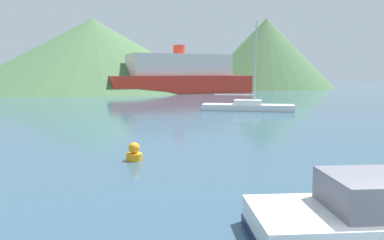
% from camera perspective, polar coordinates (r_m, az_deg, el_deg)
% --- Properties ---
extents(sailboat_inner, '(8.42, 5.69, 8.26)m').
position_cam_1_polar(sailboat_inner, '(35.54, 8.49, 2.08)').
color(sailboat_inner, white).
rests_on(sailboat_inner, ground_plane).
extents(ferry_distant, '(25.57, 10.62, 8.21)m').
position_cam_1_polar(ferry_distant, '(65.44, -1.96, 6.70)').
color(ferry_distant, red).
rests_on(ferry_distant, ground_plane).
extents(buoy_marker, '(0.65, 0.65, 0.75)m').
position_cam_1_polar(buoy_marker, '(15.53, -8.80, -4.98)').
color(buoy_marker, orange).
rests_on(buoy_marker, ground_plane).
extents(hill_central, '(52.37, 52.37, 14.60)m').
position_cam_1_polar(hill_central, '(82.00, -14.80, 9.66)').
color(hill_central, '#476B42').
rests_on(hill_central, ground_plane).
extents(hill_east, '(31.24, 31.24, 16.12)m').
position_cam_1_polar(hill_east, '(91.07, 11.19, 9.98)').
color(hill_east, '#476B42').
rests_on(hill_east, ground_plane).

